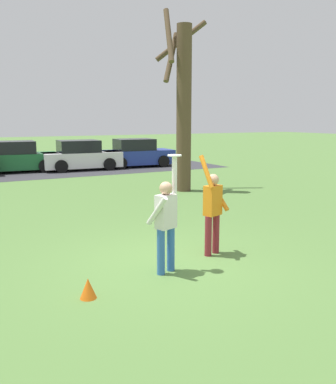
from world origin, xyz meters
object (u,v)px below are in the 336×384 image
(frisbee_disc, at_px, (175,155))
(parked_car_green, at_px, (16,158))
(person_catcher, at_px, (166,219))
(person_defender, at_px, (213,207))
(field_cone_orange, at_px, (88,288))
(bare_tree_tall, at_px, (183,102))
(parked_car_white, at_px, (81,156))
(parked_car_blue, at_px, (136,154))

(frisbee_disc, xyz_separation_m, parked_car_green, (-0.23, 16.42, -1.37))
(person_catcher, bearing_deg, person_defender, 0.00)
(frisbee_disc, distance_m, field_cone_orange, 2.68)
(person_catcher, xyz_separation_m, bare_tree_tall, (4.66, 7.43, 2.35))
(parked_car_white, bearing_deg, parked_car_blue, 3.73)
(person_defender, distance_m, frisbee_disc, 1.61)
(person_defender, bearing_deg, parked_car_blue, -128.05)
(frisbee_disc, bearing_deg, bare_tree_tall, 58.82)
(person_catcher, distance_m, frisbee_disc, 1.13)
(parked_car_green, bearing_deg, parked_car_blue, -2.45)
(parked_car_blue, xyz_separation_m, field_cone_orange, (-8.05, -16.21, -0.57))
(person_catcher, xyz_separation_m, frisbee_disc, (0.21, 0.07, 1.11))
(person_catcher, xyz_separation_m, parked_car_blue, (6.47, 15.80, -0.25))
(field_cone_orange, bearing_deg, person_defender, 16.87)
(parked_car_white, distance_m, field_cone_orange, 16.91)
(parked_car_blue, relative_size, bare_tree_tall, 0.63)
(person_defender, xyz_separation_m, field_cone_orange, (-2.88, -0.87, -0.82))
(person_catcher, bearing_deg, parked_car_blue, 48.29)
(frisbee_disc, bearing_deg, parked_car_blue, 68.29)
(person_defender, height_order, parked_car_green, person_defender)
(person_defender, relative_size, frisbee_disc, 8.21)
(person_defender, xyz_separation_m, parked_car_green, (-1.32, 16.03, -0.25))
(person_defender, height_order, parked_car_white, person_defender)
(parked_car_white, relative_size, bare_tree_tall, 0.63)
(person_catcher, relative_size, parked_car_white, 0.49)
(person_catcher, bearing_deg, field_cone_orange, 175.26)
(parked_car_white, bearing_deg, person_defender, -93.41)
(frisbee_disc, xyz_separation_m, parked_car_blue, (6.26, 15.72, -1.37))
(bare_tree_tall, distance_m, field_cone_orange, 10.51)
(person_catcher, distance_m, parked_car_blue, 17.07)
(person_catcher, height_order, parked_car_white, person_catcher)
(person_catcher, height_order, person_defender, person_catcher)
(person_catcher, height_order, parked_car_blue, person_catcher)
(parked_car_white, bearing_deg, bare_tree_tall, -76.49)
(person_defender, relative_size, field_cone_orange, 6.38)
(parked_car_white, height_order, parked_car_blue, same)
(frisbee_disc, height_order, parked_car_green, frisbee_disc)
(frisbee_disc, bearing_deg, field_cone_orange, -164.73)
(frisbee_disc, relative_size, parked_car_white, 0.06)
(parked_car_green, distance_m, parked_car_blue, 6.52)
(parked_car_blue, bearing_deg, person_defender, -104.92)
(parked_car_green, distance_m, bare_tree_tall, 10.53)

